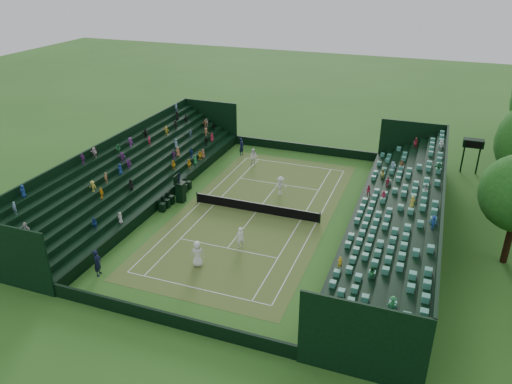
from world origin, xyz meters
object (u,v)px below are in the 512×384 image
player_near_west (197,254)px  player_near_east (240,237)px  player_far_east (280,186)px  tennis_net (256,207)px  umpire_chair (180,189)px  player_far_west (254,157)px

player_near_west → player_near_east: (1.97, 3.42, -0.12)m
player_near_west → player_far_east: size_ratio=1.11×
tennis_net → player_far_east: bearing=78.0°
umpire_chair → player_near_east: 9.82m
player_near_west → tennis_net: bearing=-119.0°
umpire_chair → player_far_east: bearing=29.7°
player_near_west → umpire_chair: bearing=-77.8°
tennis_net → player_near_west: bearing=-96.7°
player_near_east → player_near_west: bearing=17.4°
umpire_chair → player_far_east: size_ratio=1.58×
player_far_west → player_far_east: (5.01, -6.14, 0.02)m
tennis_net → player_near_east: size_ratio=6.54×
umpire_chair → player_near_west: size_ratio=1.43×
umpire_chair → player_near_west: bearing=-55.4°
player_near_east → player_far_west: 17.05m
umpire_chair → player_far_west: bearing=73.8°
umpire_chair → player_far_west: umpire_chair is taller
player_far_west → player_far_east: bearing=-60.0°
player_near_west → player_far_west: size_ratio=1.13×
player_far_west → tennis_net: bearing=-77.7°
tennis_net → player_far_east: 4.35m
tennis_net → player_far_east: size_ratio=6.36×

